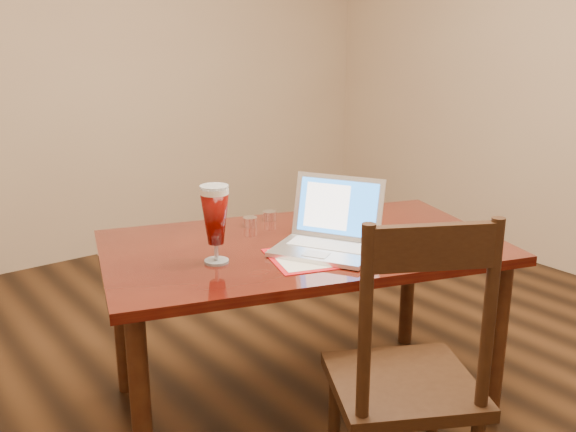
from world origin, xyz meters
TOP-DOWN VIEW (x-y plane):
  - ground at (0.00, 0.00)m, footprint 5.00×5.00m
  - dining_table at (-0.08, 0.16)m, footprint 1.73×1.30m
  - dining_chair at (-0.21, -0.54)m, footprint 0.59×0.58m

SIDE VIEW (x-z plane):
  - ground at x=0.00m, z-range 0.00..0.00m
  - dining_chair at x=-0.21m, z-range -0.03..1.01m
  - dining_table at x=-0.08m, z-range 0.14..1.15m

